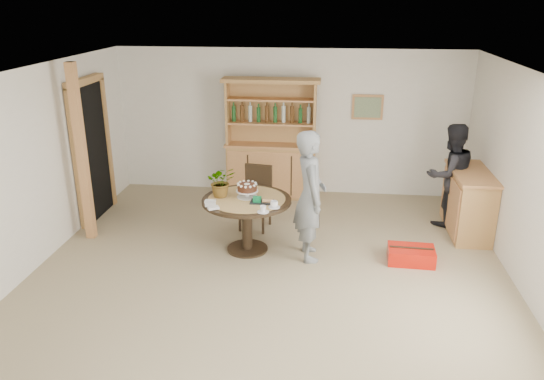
{
  "coord_description": "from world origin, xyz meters",
  "views": [
    {
      "loc": [
        0.71,
        -5.48,
        3.29
      ],
      "look_at": [
        0.01,
        0.62,
        1.05
      ],
      "focal_mm": 35.0,
      "sensor_mm": 36.0,
      "label": 1
    }
  ],
  "objects_px": {
    "dining_table": "(247,209)",
    "red_suitcase": "(411,255)",
    "teen_boy": "(310,196)",
    "dining_chair": "(257,193)",
    "adult_person": "(450,175)",
    "sideboard": "(468,202)",
    "hutch": "(271,157)"
  },
  "relations": [
    {
      "from": "sideboard",
      "to": "teen_boy",
      "type": "bearing_deg",
      "value": -155.03
    },
    {
      "from": "hutch",
      "to": "adult_person",
      "type": "height_order",
      "value": "hutch"
    },
    {
      "from": "hutch",
      "to": "sideboard",
      "type": "xyz_separation_m",
      "value": [
        3.04,
        -1.24,
        -0.22
      ]
    },
    {
      "from": "hutch",
      "to": "adult_person",
      "type": "bearing_deg",
      "value": -18.89
    },
    {
      "from": "teen_boy",
      "to": "dining_chair",
      "type": "bearing_deg",
      "value": 30.43
    },
    {
      "from": "teen_boy",
      "to": "red_suitcase",
      "type": "height_order",
      "value": "teen_boy"
    },
    {
      "from": "dining_chair",
      "to": "red_suitcase",
      "type": "xyz_separation_m",
      "value": [
        2.18,
        -0.94,
        -0.43
      ]
    },
    {
      "from": "hutch",
      "to": "dining_chair",
      "type": "height_order",
      "value": "hutch"
    },
    {
      "from": "sideboard",
      "to": "dining_table",
      "type": "distance_m",
      "value": 3.27
    },
    {
      "from": "dining_chair",
      "to": "red_suitcase",
      "type": "height_order",
      "value": "dining_chair"
    },
    {
      "from": "hutch",
      "to": "dining_table",
      "type": "distance_m",
      "value": 2.2
    },
    {
      "from": "hutch",
      "to": "adult_person",
      "type": "distance_m",
      "value": 2.96
    },
    {
      "from": "red_suitcase",
      "to": "sideboard",
      "type": "bearing_deg",
      "value": 51.87
    },
    {
      "from": "red_suitcase",
      "to": "dining_chair",
      "type": "bearing_deg",
      "value": 159.35
    },
    {
      "from": "dining_table",
      "to": "red_suitcase",
      "type": "distance_m",
      "value": 2.25
    },
    {
      "from": "hutch",
      "to": "teen_boy",
      "type": "bearing_deg",
      "value": -71.47
    },
    {
      "from": "sideboard",
      "to": "adult_person",
      "type": "xyz_separation_m",
      "value": [
        -0.24,
        0.28,
        0.31
      ]
    },
    {
      "from": "teen_boy",
      "to": "adult_person",
      "type": "bearing_deg",
      "value": -68.15
    },
    {
      "from": "adult_person",
      "to": "teen_boy",
      "type": "bearing_deg",
      "value": 10.24
    },
    {
      "from": "sideboard",
      "to": "red_suitcase",
      "type": "height_order",
      "value": "sideboard"
    },
    {
      "from": "dining_table",
      "to": "teen_boy",
      "type": "relative_size",
      "value": 0.69
    },
    {
      "from": "teen_boy",
      "to": "red_suitcase",
      "type": "xyz_separation_m",
      "value": [
        1.34,
        -0.01,
        -0.77
      ]
    },
    {
      "from": "hutch",
      "to": "dining_chair",
      "type": "relative_size",
      "value": 2.16
    },
    {
      "from": "dining_chair",
      "to": "adult_person",
      "type": "relative_size",
      "value": 0.6
    },
    {
      "from": "hutch",
      "to": "dining_chair",
      "type": "bearing_deg",
      "value": -92.77
    },
    {
      "from": "adult_person",
      "to": "red_suitcase",
      "type": "height_order",
      "value": "adult_person"
    },
    {
      "from": "dining_table",
      "to": "adult_person",
      "type": "xyz_separation_m",
      "value": [
        2.88,
        1.24,
        0.18
      ]
    },
    {
      "from": "sideboard",
      "to": "teen_boy",
      "type": "distance_m",
      "value": 2.53
    },
    {
      "from": "dining_chair",
      "to": "teen_boy",
      "type": "xyz_separation_m",
      "value": [
        0.84,
        -0.93,
        0.33
      ]
    },
    {
      "from": "sideboard",
      "to": "adult_person",
      "type": "bearing_deg",
      "value": 130.28
    },
    {
      "from": "sideboard",
      "to": "adult_person",
      "type": "relative_size",
      "value": 0.8
    },
    {
      "from": "hutch",
      "to": "teen_boy",
      "type": "distance_m",
      "value": 2.43
    }
  ]
}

